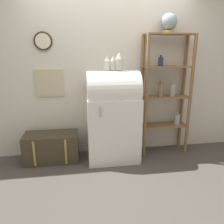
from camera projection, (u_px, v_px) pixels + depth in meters
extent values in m
plane|color=#4C4742|center=(115.00, 166.00, 3.19)|extent=(12.00, 12.00, 0.00)
cube|color=silver|center=(110.00, 69.00, 3.37)|extent=(7.00, 0.05, 2.70)
cylinder|color=#382D1E|center=(43.00, 41.00, 3.09)|extent=(0.26, 0.03, 0.26)
cylinder|color=beige|center=(43.00, 41.00, 3.07)|extent=(0.21, 0.01, 0.21)
cube|color=#C6B793|center=(50.00, 83.00, 3.26)|extent=(0.42, 0.02, 0.40)
cube|color=white|center=(113.00, 128.00, 3.31)|extent=(0.76, 0.58, 0.97)
cylinder|color=white|center=(113.00, 90.00, 3.15)|extent=(0.75, 0.55, 0.55)
cylinder|color=#B7B7BC|center=(101.00, 112.00, 2.89)|extent=(0.02, 0.02, 0.14)
cube|color=#423828|center=(52.00, 147.00, 3.30)|extent=(0.80, 0.38, 0.43)
cube|color=#AD8942|center=(34.00, 154.00, 3.08)|extent=(0.03, 0.01, 0.39)
cube|color=#AD8942|center=(66.00, 152.00, 3.15)|extent=(0.03, 0.01, 0.39)
cylinder|color=olive|center=(146.00, 99.00, 3.25)|extent=(0.05, 0.05, 1.87)
cylinder|color=olive|center=(190.00, 97.00, 3.35)|extent=(0.05, 0.05, 1.87)
cylinder|color=olive|center=(141.00, 95.00, 3.49)|extent=(0.05, 0.05, 1.87)
cylinder|color=olive|center=(183.00, 94.00, 3.59)|extent=(0.05, 0.05, 1.87)
cube|color=olive|center=(163.00, 125.00, 3.55)|extent=(0.73, 0.28, 0.02)
cube|color=olive|center=(165.00, 97.00, 3.42)|extent=(0.73, 0.28, 0.02)
cube|color=olive|center=(167.00, 67.00, 3.30)|extent=(0.73, 0.28, 0.02)
cube|color=olive|center=(170.00, 34.00, 3.17)|extent=(0.73, 0.28, 0.02)
cylinder|color=#9E998E|center=(172.00, 90.00, 3.41)|extent=(0.09, 0.09, 0.19)
cylinder|color=#9E998E|center=(173.00, 83.00, 3.37)|extent=(0.04, 0.04, 0.05)
cylinder|color=#7F6647|center=(161.00, 90.00, 3.37)|extent=(0.10, 0.10, 0.20)
cylinder|color=#7F6647|center=(161.00, 82.00, 3.34)|extent=(0.04, 0.04, 0.05)
cylinder|color=#9E998E|center=(177.00, 119.00, 3.53)|extent=(0.09, 0.09, 0.17)
cylinder|color=#9E998E|center=(178.00, 113.00, 3.50)|extent=(0.04, 0.04, 0.04)
cylinder|color=#23334C|center=(161.00, 62.00, 3.28)|extent=(0.08, 0.08, 0.13)
cylinder|color=#23334C|center=(161.00, 56.00, 3.26)|extent=(0.03, 0.03, 0.03)
cylinder|color=#AD8942|center=(168.00, 32.00, 3.18)|extent=(0.17, 0.17, 0.04)
sphere|color=#7F939E|center=(169.00, 22.00, 3.14)|extent=(0.24, 0.24, 0.24)
cylinder|color=white|center=(107.00, 66.00, 3.06)|extent=(0.10, 0.10, 0.13)
cone|color=white|center=(107.00, 58.00, 3.03)|extent=(0.08, 0.08, 0.07)
cylinder|color=beige|center=(113.00, 66.00, 3.04)|extent=(0.08, 0.08, 0.13)
cone|color=beige|center=(113.00, 58.00, 3.02)|extent=(0.07, 0.07, 0.07)
cylinder|color=beige|center=(119.00, 65.00, 3.07)|extent=(0.12, 0.12, 0.16)
cone|color=beige|center=(119.00, 56.00, 3.03)|extent=(0.10, 0.10, 0.09)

